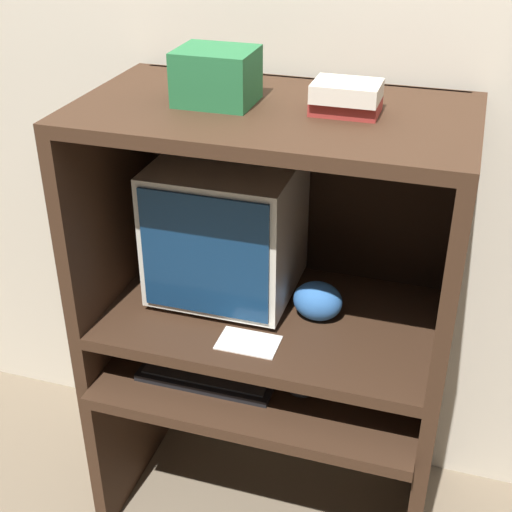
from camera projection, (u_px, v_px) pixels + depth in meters
The scene contains 11 objects.
wall_back at pixel (306, 102), 2.11m from camera, with size 6.00×0.06×2.60m.
desk_base at pixel (266, 421), 2.24m from camera, with size 1.01×0.62×0.60m.
desk_monitor_shelf at pixel (271, 322), 2.10m from camera, with size 1.01×0.58×0.18m.
hutch_upper at pixel (277, 178), 1.91m from camera, with size 1.01×0.58×0.61m.
crt_monitor at pixel (226, 228), 2.07m from camera, with size 0.40×0.37×0.42m.
keyboard at pixel (208, 374), 2.09m from camera, with size 0.40×0.16×0.03m.
mouse at pixel (301, 391), 2.02m from camera, with size 0.07×0.05×0.03m.
snack_bag at pixel (318, 301), 2.02m from camera, with size 0.14×0.11×0.12m.
book_stack at pixel (346, 98), 1.71m from camera, with size 0.16×0.13×0.08m.
paper_card at pixel (248, 343), 1.94m from camera, with size 0.17×0.11×0.00m.
storage_box at pixel (216, 76), 1.78m from camera, with size 0.19×0.16×0.13m.
Camera 1 is at (0.47, -1.37, 1.95)m, focal length 50.00 mm.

